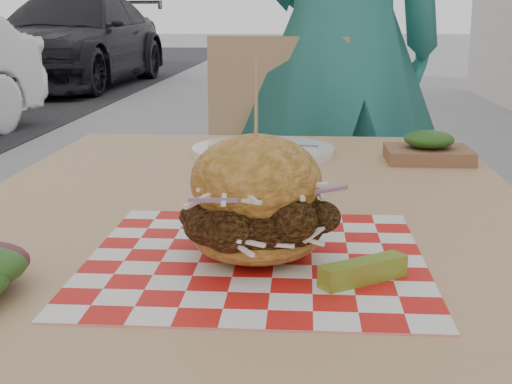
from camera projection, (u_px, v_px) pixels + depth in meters
diner at (340, 45)px, 2.04m from camera, size 0.77×0.61×1.85m
car_dark at (73, 41)px, 10.30m from camera, size 2.08×4.61×1.31m
patio_table at (247, 261)px, 1.00m from camera, size 0.80×1.20×0.75m
patio_chair at (286, 182)px, 2.00m from camera, size 0.53×0.53×0.95m
paper_liner at (256, 258)px, 0.77m from camera, size 0.36×0.36×0.00m
sandwich at (256, 206)px, 0.75m from camera, size 0.18×0.18×0.21m
pickle_spear at (363, 271)px, 0.70m from camera, size 0.09×0.07×0.02m
place_setting at (263, 150)px, 1.35m from camera, size 0.27×0.27×0.02m
kraft_tray at (428, 149)px, 1.28m from camera, size 0.15×0.12×0.06m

